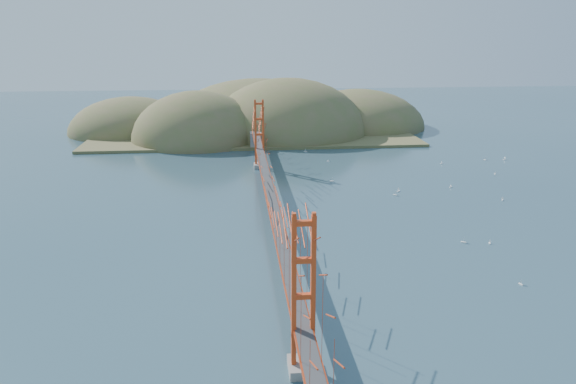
{
  "coord_description": "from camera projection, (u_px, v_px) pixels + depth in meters",
  "views": [
    {
      "loc": [
        -4.38,
        -63.88,
        23.08
      ],
      "look_at": [
        1.92,
        0.0,
        4.3
      ],
      "focal_mm": 35.0,
      "sensor_mm": 36.0,
      "label": 1
    }
  ],
  "objects": [
    {
      "name": "ground",
      "position": [
        272.0,
        226.0,
        67.91
      ],
      "size": [
        320.0,
        320.0,
        0.0
      ],
      "primitive_type": "plane",
      "color": "#2F4E5F",
      "rests_on": "ground"
    },
    {
      "name": "bridge",
      "position": [
        272.0,
        170.0,
        66.11
      ],
      "size": [
        2.2,
        94.4,
        12.0
      ],
      "color": "gray",
      "rests_on": "ground"
    },
    {
      "name": "far_headlands",
      "position": [
        261.0,
        129.0,
        133.56
      ],
      "size": [
        84.0,
        58.0,
        25.0
      ],
      "color": "brown",
      "rests_on": "ground"
    },
    {
      "name": "sailboat_14",
      "position": [
        503.0,
        199.0,
        78.1
      ],
      "size": [
        0.61,
        0.61,
        0.68
      ],
      "color": "white",
      "rests_on": "ground"
    },
    {
      "name": "sailboat_15",
      "position": [
        485.0,
        159.0,
        102.06
      ],
      "size": [
        0.64,
        0.64,
        0.68
      ],
      "color": "white",
      "rests_on": "ground"
    },
    {
      "name": "sailboat_0",
      "position": [
        490.0,
        242.0,
        62.49
      ],
      "size": [
        0.47,
        0.5,
        0.57
      ],
      "color": "white",
      "rests_on": "ground"
    },
    {
      "name": "sailboat_16",
      "position": [
        332.0,
        181.0,
        87.74
      ],
      "size": [
        0.64,
        0.6,
        0.72
      ],
      "color": "white",
      "rests_on": "ground"
    },
    {
      "name": "sailboat_12",
      "position": [
        306.0,
        151.0,
        108.88
      ],
      "size": [
        0.64,
        0.58,
        0.72
      ],
      "color": "white",
      "rests_on": "ground"
    },
    {
      "name": "sailboat_1",
      "position": [
        395.0,
        194.0,
        80.47
      ],
      "size": [
        0.71,
        0.71,
        0.75
      ],
      "color": "white",
      "rests_on": "ground"
    },
    {
      "name": "sailboat_3",
      "position": [
        398.0,
        191.0,
        82.34
      ],
      "size": [
        0.69,
        0.69,
        0.73
      ],
      "color": "white",
      "rests_on": "ground"
    },
    {
      "name": "sailboat_2",
      "position": [
        464.0,
        241.0,
        62.73
      ],
      "size": [
        0.67,
        0.67,
        0.71
      ],
      "color": "white",
      "rests_on": "ground"
    },
    {
      "name": "sailboat_4",
      "position": [
        495.0,
        174.0,
        92.06
      ],
      "size": [
        0.47,
        0.53,
        0.6
      ],
      "color": "white",
      "rests_on": "ground"
    },
    {
      "name": "sailboat_6",
      "position": [
        521.0,
        283.0,
        52.46
      ],
      "size": [
        0.51,
        0.51,
        0.58
      ],
      "color": "white",
      "rests_on": "ground"
    },
    {
      "name": "sailboat_8",
      "position": [
        451.0,
        187.0,
        84.5
      ],
      "size": [
        0.53,
        0.53,
        0.58
      ],
      "color": "white",
      "rests_on": "ground"
    },
    {
      "name": "sailboat_17",
      "position": [
        505.0,
        159.0,
        102.29
      ],
      "size": [
        0.62,
        0.55,
        0.71
      ],
      "color": "white",
      "rests_on": "ground"
    },
    {
      "name": "sailboat_7",
      "position": [
        442.0,
        163.0,
        99.17
      ],
      "size": [
        0.5,
        0.44,
        0.58
      ],
      "color": "white",
      "rests_on": "ground"
    },
    {
      "name": "sailboat_extra_0",
      "position": [
        328.0,
        161.0,
        101.01
      ],
      "size": [
        0.5,
        0.5,
        0.55
      ],
      "color": "white",
      "rests_on": "ground"
    }
  ]
}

